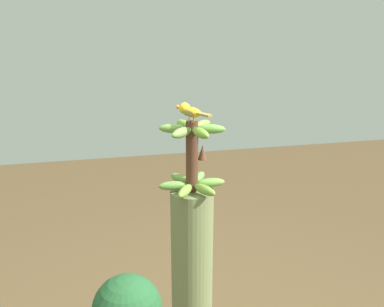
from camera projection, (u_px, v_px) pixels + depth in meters
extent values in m
cylinder|color=olive|center=(192.00, 307.00, 1.93)|extent=(0.18, 0.18, 1.13)
cylinder|color=#4C2D1E|center=(192.00, 157.00, 1.72)|extent=(0.05, 0.05, 0.29)
ellipsoid|color=olive|center=(180.00, 179.00, 1.81)|extent=(0.09, 0.12, 0.04)
ellipsoid|color=#5E8C3B|center=(173.00, 185.00, 1.74)|extent=(0.12, 0.04, 0.04)
ellipsoid|color=olive|center=(185.00, 191.00, 1.68)|extent=(0.10, 0.12, 0.04)
ellipsoid|color=olive|center=(205.00, 190.00, 1.70)|extent=(0.09, 0.12, 0.04)
ellipsoid|color=#679B3D|center=(211.00, 183.00, 1.77)|extent=(0.12, 0.04, 0.04)
ellipsoid|color=#5F9046|center=(198.00, 178.00, 1.82)|extent=(0.10, 0.12, 0.04)
ellipsoid|color=olive|center=(184.00, 125.00, 1.74)|extent=(0.06, 0.12, 0.04)
ellipsoid|color=#64943F|center=(174.00, 128.00, 1.69)|extent=(0.12, 0.07, 0.04)
ellipsoid|color=olive|center=(182.00, 133.00, 1.63)|extent=(0.11, 0.11, 0.04)
ellipsoid|color=olive|center=(200.00, 133.00, 1.62)|extent=(0.06, 0.12, 0.04)
ellipsoid|color=#629C3E|center=(210.00, 129.00, 1.68)|extent=(0.12, 0.07, 0.04)
ellipsoid|color=olive|center=(202.00, 125.00, 1.74)|extent=(0.11, 0.11, 0.04)
cone|color=brown|center=(202.00, 152.00, 1.72)|extent=(0.04, 0.04, 0.06)
cone|color=#4C2D1E|center=(193.00, 160.00, 1.77)|extent=(0.04, 0.04, 0.06)
cylinder|color=#C68933|center=(194.00, 119.00, 1.68)|extent=(0.01, 0.01, 0.02)
cylinder|color=#C68933|center=(189.00, 120.00, 1.66)|extent=(0.01, 0.01, 0.02)
ellipsoid|color=gold|center=(191.00, 112.00, 1.66)|extent=(0.08, 0.10, 0.04)
ellipsoid|color=olive|center=(196.00, 112.00, 1.67)|extent=(0.04, 0.06, 0.02)
ellipsoid|color=olive|center=(188.00, 113.00, 1.65)|extent=(0.04, 0.06, 0.02)
cube|color=olive|center=(204.00, 115.00, 1.61)|extent=(0.05, 0.07, 0.01)
sphere|color=gold|center=(185.00, 108.00, 1.69)|extent=(0.04, 0.04, 0.04)
sphere|color=black|center=(180.00, 108.00, 1.68)|extent=(0.01, 0.01, 0.01)
cone|color=orange|center=(180.00, 107.00, 1.71)|extent=(0.03, 0.03, 0.02)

